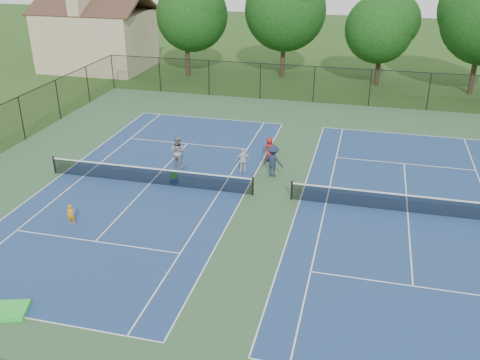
% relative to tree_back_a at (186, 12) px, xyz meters
% --- Properties ---
extents(ground, '(140.00, 140.00, 0.00)m').
position_rel_tree_back_a_xyz_m(ground, '(13.00, -24.00, -6.04)').
color(ground, '#234716').
rests_on(ground, ground).
extents(court_pad, '(36.00, 36.00, 0.01)m').
position_rel_tree_back_a_xyz_m(court_pad, '(13.00, -24.00, -6.03)').
color(court_pad, '#335A39').
rests_on(court_pad, ground).
extents(tennis_court_left, '(12.00, 23.83, 1.07)m').
position_rel_tree_back_a_xyz_m(tennis_court_left, '(6.00, -24.00, -5.94)').
color(tennis_court_left, navy).
rests_on(tennis_court_left, ground).
extents(tennis_court_right, '(12.00, 23.83, 1.07)m').
position_rel_tree_back_a_xyz_m(tennis_court_right, '(20.00, -24.00, -5.94)').
color(tennis_court_right, navy).
rests_on(tennis_court_right, ground).
extents(perimeter_fence, '(36.08, 36.08, 3.02)m').
position_rel_tree_back_a_xyz_m(perimeter_fence, '(13.00, -24.00, -4.44)').
color(perimeter_fence, black).
rests_on(perimeter_fence, ground).
extents(tree_back_a, '(6.80, 6.80, 9.15)m').
position_rel_tree_back_a_xyz_m(tree_back_a, '(0.00, 0.00, 0.00)').
color(tree_back_a, '#2D2116').
rests_on(tree_back_a, ground).
extents(tree_back_b, '(7.60, 7.60, 10.03)m').
position_rel_tree_back_a_xyz_m(tree_back_b, '(9.00, 2.00, 0.56)').
color(tree_back_b, '#2D2116').
rests_on(tree_back_b, ground).
extents(tree_back_c, '(6.00, 6.00, 8.40)m').
position_rel_tree_back_a_xyz_m(tree_back_c, '(18.00, 1.00, -0.56)').
color(tree_back_c, '#2D2116').
rests_on(tree_back_c, ground).
extents(clapboard_house, '(10.80, 8.10, 7.65)m').
position_rel_tree_back_a_xyz_m(clapboard_house, '(-10.00, 1.00, -2.95)').
color(clapboard_house, tan).
rests_on(clapboard_house, ground).
extents(child_player, '(0.43, 0.33, 1.05)m').
position_rel_tree_back_a_xyz_m(child_player, '(4.14, -29.21, -5.52)').
color(child_player, orange).
rests_on(child_player, ground).
extents(instructor, '(1.11, 0.96, 1.96)m').
position_rel_tree_back_a_xyz_m(instructor, '(6.76, -21.35, -5.06)').
color(instructor, gray).
rests_on(instructor, ground).
extents(bystander_a, '(0.99, 0.70, 1.56)m').
position_rel_tree_back_a_xyz_m(bystander_a, '(10.74, -21.25, -5.26)').
color(bystander_a, silver).
rests_on(bystander_a, ground).
extents(bystander_b, '(1.36, 0.97, 1.90)m').
position_rel_tree_back_a_xyz_m(bystander_b, '(12.53, -21.31, -5.09)').
color(bystander_b, '#1B263C').
rests_on(bystander_b, ground).
extents(bystander_c, '(0.86, 0.79, 1.48)m').
position_rel_tree_back_a_xyz_m(bystander_c, '(11.86, -18.99, -5.30)').
color(bystander_c, maroon).
rests_on(bystander_c, ground).
extents(ball_crate, '(0.42, 0.33, 0.31)m').
position_rel_tree_back_a_xyz_m(ball_crate, '(7.31, -23.60, -5.88)').
color(ball_crate, '#153C94').
rests_on(ball_crate, ground).
extents(ball_hopper, '(0.37, 0.32, 0.41)m').
position_rel_tree_back_a_xyz_m(ball_hopper, '(7.31, -23.60, -5.52)').
color(ball_hopper, green).
rests_on(ball_hopper, ball_crate).
extents(green_tarp, '(1.80, 1.53, 0.18)m').
position_rel_tree_back_a_xyz_m(green_tarp, '(5.21, -35.80, -5.94)').
color(green_tarp, green).
rests_on(green_tarp, ground).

